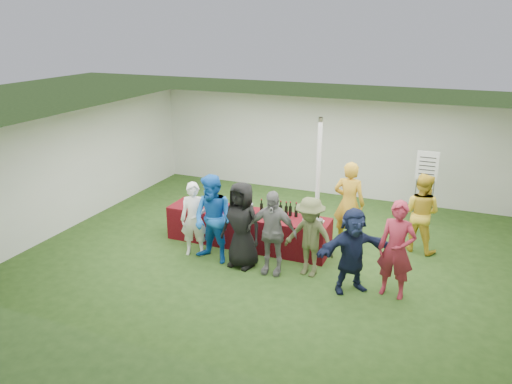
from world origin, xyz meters
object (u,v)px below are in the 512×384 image
at_px(staff_back, 420,213).
at_px(customer_1, 213,219).
at_px(customer_3, 272,232).
at_px(customer_0, 194,219).
at_px(serving_table, 248,229).
at_px(staff_pourer, 349,203).
at_px(customer_2, 242,225).
at_px(dump_bucket, 317,223).
at_px(customer_6, 396,250).
at_px(wine_list_sign, 427,171).
at_px(customer_4, 310,237).
at_px(customer_5, 352,250).

distance_m(staff_back, customer_1, 4.34).
bearing_deg(customer_3, customer_1, 175.57).
bearing_deg(customer_0, serving_table, 26.35).
xyz_separation_m(staff_pourer, customer_2, (-1.71, -1.86, -0.06)).
bearing_deg(staff_pourer, serving_table, 26.55).
xyz_separation_m(dump_bucket, customer_6, (1.63, -0.75, 0.05)).
bearing_deg(staff_back, wine_list_sign, -73.45).
distance_m(serving_table, customer_2, 1.11).
xyz_separation_m(staff_back, customer_6, (-0.22, -2.10, 0.03)).
xyz_separation_m(staff_back, customer_1, (-3.80, -2.11, 0.05)).
bearing_deg(customer_0, staff_back, 5.67).
distance_m(wine_list_sign, staff_pourer, 2.36).
bearing_deg(customer_3, staff_back, 36.11).
bearing_deg(customer_3, dump_bucket, 44.55).
xyz_separation_m(customer_3, customer_4, (0.70, 0.18, -0.05)).
bearing_deg(customer_4, serving_table, 163.86).
distance_m(customer_1, customer_4, 1.97).
height_order(customer_1, customer_3, customer_1).
distance_m(customer_2, customer_6, 2.97).
relative_size(customer_0, customer_3, 0.94).
relative_size(customer_1, customer_3, 1.08).
bearing_deg(serving_table, staff_pourer, 24.45).
height_order(wine_list_sign, staff_pourer, staff_pourer).
xyz_separation_m(wine_list_sign, customer_1, (-3.75, -3.73, -0.40)).
relative_size(serving_table, customer_3, 2.14).
xyz_separation_m(wine_list_sign, customer_6, (-0.17, -3.73, -0.42)).
bearing_deg(wine_list_sign, staff_pourer, -127.62).
relative_size(staff_pourer, staff_back, 1.09).
height_order(staff_pourer, customer_2, staff_pourer).
distance_m(wine_list_sign, customer_5, 3.98).
xyz_separation_m(customer_0, customer_4, (2.47, 0.03, 0.00)).
distance_m(customer_3, customer_4, 0.73).
bearing_deg(staff_back, customer_0, 39.52).
relative_size(customer_2, customer_3, 1.04).
bearing_deg(customer_5, customer_0, 138.19).
xyz_separation_m(serving_table, customer_0, (-0.83, -0.85, 0.41)).
bearing_deg(customer_4, customer_1, -164.89).
relative_size(staff_pourer, customer_1, 1.03).
distance_m(dump_bucket, customer_2, 1.52).
xyz_separation_m(dump_bucket, customer_3, (-0.69, -0.77, 0.00)).
xyz_separation_m(customer_1, customer_5, (2.83, -0.11, -0.12)).
xyz_separation_m(customer_2, customer_5, (2.22, -0.14, -0.08)).
relative_size(customer_0, customer_1, 0.86).
distance_m(customer_0, customer_5, 3.35).
distance_m(serving_table, staff_pourer, 2.27).
bearing_deg(customer_3, wine_list_sign, 52.56).
relative_size(staff_back, customer_1, 0.94).
relative_size(serving_table, dump_bucket, 16.28).
relative_size(customer_5, customer_6, 0.89).
xyz_separation_m(customer_0, customer_5, (3.34, -0.24, 0.01)).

